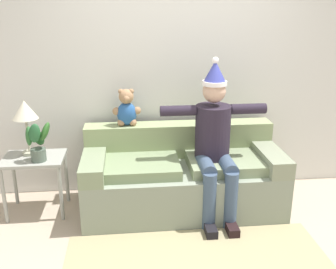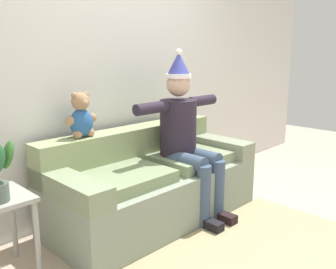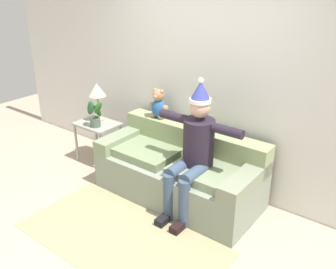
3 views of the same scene
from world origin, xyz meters
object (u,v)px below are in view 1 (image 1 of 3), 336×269
Objects in this scene: couch at (182,176)px; teddy_bear at (127,109)px; person_seated at (215,138)px; side_table at (34,166)px; table_lamp at (25,112)px; potted_plant at (37,142)px.

teddy_bear reaches higher than couch.
couch is at bearing 151.02° from person_seated.
side_table is (-0.91, -0.24, -0.49)m from teddy_bear.
couch is 1.65m from table_lamp.
person_seated is 2.62× the size of side_table.
couch reaches higher than side_table.
teddy_bear is 0.70× the size of table_lamp.
couch is 5.12× the size of teddy_bear.
teddy_bear is (-0.82, 0.43, 0.20)m from person_seated.
person_seated is 2.82× the size of table_lamp.
teddy_bear reaches higher than potted_plant.
table_lamp is at bearing -171.23° from teddy_bear.
teddy_bear is at bearing 14.52° from side_table.
potted_plant is (-1.66, 0.09, -0.00)m from person_seated.
person_seated is at bearing -6.22° from side_table.
person_seated is (0.29, -0.16, 0.45)m from couch.
couch is at bearing -4.51° from table_lamp.
table_lamp is (-1.50, 0.12, 0.68)m from couch.
person_seated reaches higher than side_table.
teddy_bear is 1.06m from side_table.
potted_plant reaches higher than side_table.
teddy_bear is at bearing 21.96° from potted_plant.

